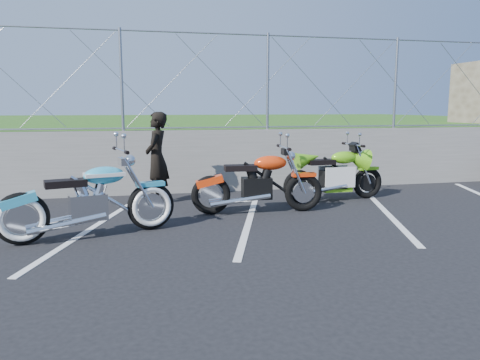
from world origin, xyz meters
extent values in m
plane|color=black|center=(0.00, 0.00, 0.00)|extent=(90.00, 90.00, 0.00)
cube|color=slate|center=(0.00, 3.50, 0.65)|extent=(30.00, 0.22, 1.30)
cube|color=#234C14|center=(0.00, 13.50, 0.65)|extent=(30.00, 20.00, 1.30)
cylinder|color=gray|center=(0.00, 3.50, 3.25)|extent=(28.00, 0.03, 0.03)
cylinder|color=gray|center=(0.00, 3.50, 1.35)|extent=(28.00, 0.03, 0.03)
cube|color=silver|center=(-2.40, 1.00, 0.00)|extent=(1.49, 4.31, 0.01)
cube|color=silver|center=(0.00, 1.00, 0.00)|extent=(1.49, 4.31, 0.01)
cube|color=silver|center=(2.40, 1.00, 0.00)|extent=(1.49, 4.31, 0.01)
torus|color=black|center=(-3.25, 0.15, 0.35)|extent=(0.70, 0.28, 0.70)
torus|color=black|center=(-1.60, 0.57, 0.35)|extent=(0.70, 0.28, 0.70)
cube|color=silver|center=(-2.44, 0.36, 0.42)|extent=(0.54, 0.41, 0.36)
ellipsoid|color=#33A9CF|center=(-2.22, 0.42, 0.84)|extent=(0.60, 0.39, 0.24)
cube|color=black|center=(-2.71, 0.29, 0.77)|extent=(0.57, 0.38, 0.09)
cube|color=#33A9CF|center=(-1.60, 0.57, 0.67)|extent=(0.43, 0.25, 0.06)
cylinder|color=silver|center=(-1.99, 0.47, 1.18)|extent=(0.22, 0.74, 0.03)
torus|color=black|center=(-0.59, 1.34, 0.33)|extent=(0.66, 0.16, 0.66)
torus|color=black|center=(1.00, 1.24, 0.33)|extent=(0.66, 0.16, 0.66)
cube|color=black|center=(0.18, 1.29, 0.42)|extent=(0.51, 0.33, 0.36)
ellipsoid|color=red|center=(0.42, 1.28, 0.85)|extent=(0.57, 0.29, 0.25)
cube|color=black|center=(-0.09, 1.31, 0.77)|extent=(0.54, 0.29, 0.10)
cube|color=red|center=(1.00, 1.24, 0.64)|extent=(0.41, 0.19, 0.06)
cylinder|color=silver|center=(0.64, 1.26, 1.10)|extent=(0.08, 0.76, 0.03)
torus|color=black|center=(1.17, 1.94, 0.31)|extent=(0.62, 0.15, 0.62)
torus|color=black|center=(2.62, 2.04, 0.31)|extent=(0.62, 0.15, 0.62)
cube|color=black|center=(1.88, 1.99, 0.41)|extent=(0.49, 0.32, 0.35)
ellipsoid|color=#65BA17|center=(2.10, 2.01, 0.82)|extent=(0.56, 0.29, 0.24)
cube|color=black|center=(1.61, 1.97, 0.75)|extent=(0.53, 0.28, 0.09)
cube|color=#65BA17|center=(2.62, 2.04, 0.60)|extent=(0.40, 0.18, 0.06)
cylinder|color=silver|center=(2.28, 2.02, 1.06)|extent=(0.08, 0.74, 0.03)
imported|color=black|center=(-1.40, 2.49, 0.84)|extent=(0.59, 0.71, 1.69)
camera|label=1|loc=(-1.81, -6.19, 1.77)|focal=35.00mm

